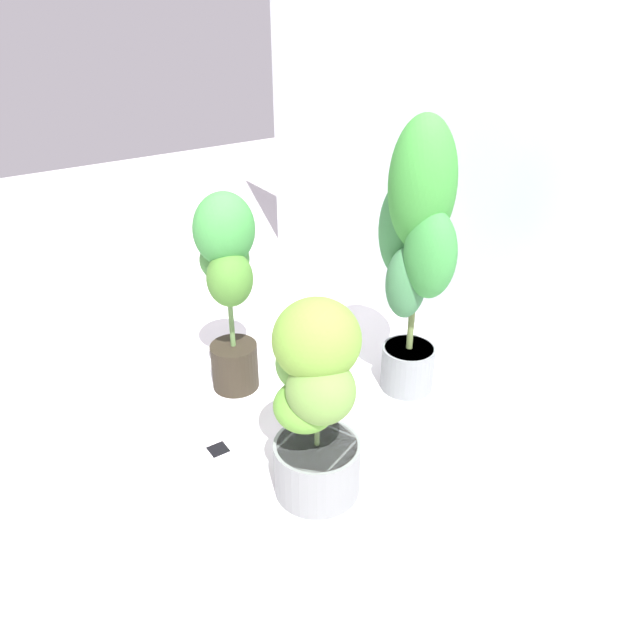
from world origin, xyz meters
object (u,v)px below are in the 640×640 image
potted_plant_back_center (416,240)px  potted_plant_front_right (315,395)px  potted_plant_front_left (228,276)px  hygrometer_box (218,452)px

potted_plant_back_center → potted_plant_front_right: (0.29, -0.62, -0.26)m
potted_plant_back_center → potted_plant_front_left: bearing=-123.6°
potted_plant_back_center → hygrometer_box: 1.03m
potted_plant_back_center → hygrometer_box: size_ratio=13.37×
potted_plant_back_center → potted_plant_front_left: (-0.38, -0.57, -0.14)m
potted_plant_front_right → potted_plant_front_left: bearing=175.6°
hygrometer_box → potted_plant_back_center: bearing=-3.1°
potted_plant_back_center → hygrometer_box: bearing=-92.6°
potted_plant_front_left → hygrometer_box: 0.64m
potted_plant_back_center → potted_plant_front_left: 0.70m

